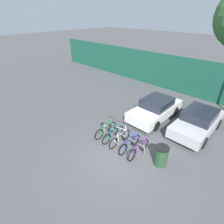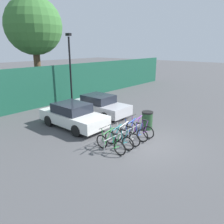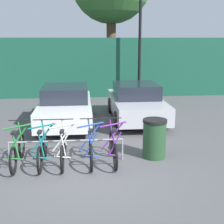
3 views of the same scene
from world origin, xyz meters
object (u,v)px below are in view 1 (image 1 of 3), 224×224
Objects in this scene: bicycle_white at (120,138)px; car_white at (156,109)px; bicycle_teal at (113,134)px; bicycle_purple at (139,149)px; car_silver at (198,121)px; bike_rack at (123,136)px; bicycle_blue at (130,144)px; trash_bin at (161,156)px; bicycle_green at (106,130)px.

car_white reaches higher than bicycle_white.
bicycle_purple is at bearing 2.99° from bicycle_teal.
bicycle_teal is 3.75m from car_white.
bicycle_white is 0.41× the size of car_silver.
bike_rack is 0.64m from bicycle_blue.
bicycle_teal is 5.12m from car_silver.
bicycle_teal is 1.66× the size of trash_bin.
bicycle_green is 1.00× the size of bicycle_white.
bicycle_teal reaches higher than bike_rack.
car_white is at bearing 125.35° from trash_bin.
bicycle_white is at bearing -174.28° from trash_bin.
bike_rack is 1.19m from bicycle_green.
bicycle_green and bicycle_white have the same top height.
bicycle_blue is (0.68, 0.00, 0.00)m from bicycle_white.
bicycle_blue is 0.40× the size of car_white.
car_white reaches higher than trash_bin.
trash_bin is at bearing 6.93° from bicycle_blue.
bicycle_purple is (1.18, -0.15, -0.10)m from bike_rack.
car_silver is at bearing 46.99° from bicycle_green.
bicycle_purple is (0.57, 0.00, 0.00)m from bicycle_blue.
bicycle_purple is at bearing -1.47° from bicycle_green.
bicycle_white and bicycle_purple have the same top height.
bicycle_teal is 1.76m from bicycle_purple.
trash_bin is (2.87, 0.24, 0.14)m from bicycle_teal.
bicycle_blue is 4.52m from car_silver.
car_silver is at bearing 8.42° from car_white.
car_white is at bearing 92.95° from bike_rack.
bicycle_green and bicycle_purple have the same top height.
car_white is 2.67m from car_silver.
bicycle_white is 4.83m from car_silver.
car_white is (-0.12, 3.72, 0.31)m from bicycle_white.
bicycle_teal is at bearing -178.90° from bicycle_white.
bicycle_teal is (0.60, 0.00, 0.00)m from bicycle_green.
bicycle_white reaches higher than trash_bin.
bike_rack is 4.67m from car_silver.
trash_bin is at bearing 2.42° from bicycle_green.
bicycle_white reaches higher than bike_rack.
bicycle_blue is at bearing -172.00° from trash_bin.
bike_rack is 1.19m from bicycle_purple.
bicycle_green is 1.00× the size of bicycle_purple.
trash_bin is at bearing 2.17° from bike_rack.
bicycle_blue is 3.81m from car_white.
bicycle_blue is 1.00× the size of bicycle_purple.
bicycle_green reaches higher than trash_bin.
bike_rack is at bearing -121.84° from car_silver.
bicycle_blue reaches higher than bike_rack.
bicycle_teal is at bearing -96.11° from car_white.
bicycle_blue is at bearing -1.47° from bicycle_green.
bicycle_green is 1.12m from bicycle_white.
car_silver is (1.28, 4.11, 0.31)m from bicycle_purple.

